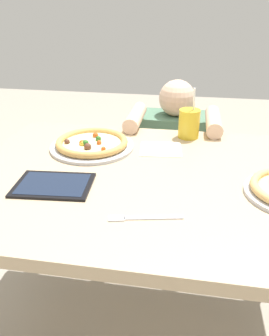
# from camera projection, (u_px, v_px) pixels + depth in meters

# --- Properties ---
(ground_plane) EXTENTS (8.00, 8.00, 0.00)m
(ground_plane) POSITION_uv_depth(u_px,v_px,m) (147.00, 328.00, 1.47)
(ground_plane) COLOR #9E9384
(dining_table) EXTENTS (1.27, 0.91, 0.75)m
(dining_table) POSITION_uv_depth(u_px,v_px,m) (150.00, 202.00, 1.18)
(dining_table) COLOR tan
(dining_table) RESTS_ON ground
(pizza_far) EXTENTS (0.33, 0.33, 0.04)m
(pizza_far) POSITION_uv_depth(u_px,v_px,m) (92.00, 144.00, 1.33)
(pizza_far) COLOR #B7B7BC
(pizza_far) RESTS_ON dining_table
(drink_cup_colored) EXTENTS (0.09, 0.09, 0.21)m
(drink_cup_colored) POSITION_uv_depth(u_px,v_px,m) (189.00, 123.00, 1.42)
(drink_cup_colored) COLOR gold
(drink_cup_colored) RESTS_ON dining_table
(paper_napkin) EXTENTS (0.17, 0.16, 0.00)m
(paper_napkin) POSITION_uv_depth(u_px,v_px,m) (161.00, 149.00, 1.33)
(paper_napkin) COLOR white
(paper_napkin) RESTS_ON dining_table
(fork) EXTENTS (0.20, 0.06, 0.00)m
(fork) POSITION_uv_depth(u_px,v_px,m) (142.00, 218.00, 0.91)
(fork) COLOR silver
(fork) RESTS_ON dining_table
(tablet) EXTENTS (0.25, 0.19, 0.01)m
(tablet) POSITION_uv_depth(u_px,v_px,m) (54.00, 185.00, 1.07)
(tablet) COLOR black
(tablet) RESTS_ON dining_table
(diner_seated) EXTENTS (0.43, 0.53, 0.92)m
(diner_seated) POSITION_uv_depth(u_px,v_px,m) (173.00, 171.00, 1.92)
(diner_seated) COLOR #333847
(diner_seated) RESTS_ON ground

